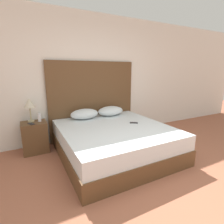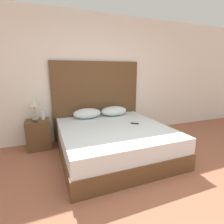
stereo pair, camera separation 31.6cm
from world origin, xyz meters
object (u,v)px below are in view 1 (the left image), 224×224
object	(u,v)px
nightstand	(35,137)
phone_on_nightstand	(31,124)
table_lamp	(29,104)
phone_on_bed	(134,123)
bed	(114,141)

from	to	relation	value
nightstand	phone_on_nightstand	world-z (taller)	phone_on_nightstand
table_lamp	nightstand	bearing A→B (deg)	-68.30
phone_on_bed	table_lamp	distance (m)	1.98
table_lamp	bed	bearing A→B (deg)	-32.98
bed	phone_on_bed	size ratio (longest dim) A/B	12.04
table_lamp	phone_on_nightstand	bearing A→B (deg)	-93.64
bed	nightstand	distance (m)	1.50
phone_on_bed	phone_on_nightstand	xyz separation A→B (m)	(-1.76, 0.66, 0.05)
phone_on_bed	phone_on_nightstand	distance (m)	1.88
phone_on_bed	nightstand	bearing A→B (deg)	156.47
phone_on_bed	nightstand	distance (m)	1.89
table_lamp	phone_on_nightstand	xyz separation A→B (m)	(-0.01, -0.17, -0.34)
bed	phone_on_nightstand	world-z (taller)	phone_on_nightstand
nightstand	table_lamp	world-z (taller)	table_lamp
bed	nightstand	bearing A→B (deg)	148.82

